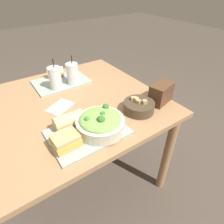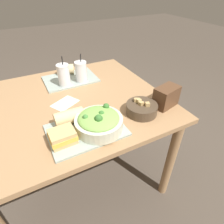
# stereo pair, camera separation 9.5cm
# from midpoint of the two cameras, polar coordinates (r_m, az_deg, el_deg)

# --- Properties ---
(ground_plane) EXTENTS (12.00, 12.00, 0.00)m
(ground_plane) POSITION_cam_midpoint_polar(r_m,az_deg,el_deg) (1.71, -7.39, -17.93)
(ground_plane) COLOR #4C4238
(dining_table) EXTENTS (1.14, 1.01, 0.74)m
(dining_table) POSITION_cam_midpoint_polar(r_m,az_deg,el_deg) (1.25, -9.65, -0.47)
(dining_table) COLOR #A37A51
(dining_table) RESTS_ON ground_plane
(tray_near) EXTENTS (0.38, 0.27, 0.01)m
(tray_near) POSITION_cam_midpoint_polar(r_m,az_deg,el_deg) (0.95, -5.00, -5.66)
(tray_near) COLOR #99A89E
(tray_near) RESTS_ON dining_table
(tray_far) EXTENTS (0.38, 0.27, 0.01)m
(tray_far) POSITION_cam_midpoint_polar(r_m,az_deg,el_deg) (1.44, -10.69, 9.78)
(tray_far) COLOR #99A89E
(tray_far) RESTS_ON dining_table
(salad_bowl) EXTENTS (0.24, 0.24, 0.11)m
(salad_bowl) POSITION_cam_midpoint_polar(r_m,az_deg,el_deg) (0.92, -1.08, -3.03)
(salad_bowl) COLOR beige
(salad_bowl) RESTS_ON tray_near
(soup_bowl) EXTENTS (0.18, 0.18, 0.08)m
(soup_bowl) POSITION_cam_midpoint_polar(r_m,az_deg,el_deg) (1.07, 11.54, 1.05)
(soup_bowl) COLOR #473828
(soup_bowl) RESTS_ON dining_table
(sandwich_near) EXTENTS (0.12, 0.10, 0.06)m
(sandwich_near) POSITION_cam_midpoint_polar(r_m,az_deg,el_deg) (0.88, -11.83, -7.48)
(sandwich_near) COLOR tan
(sandwich_near) RESTS_ON tray_near
(baguette_near) EXTENTS (0.15, 0.08, 0.07)m
(baguette_near) POSITION_cam_midpoint_polar(r_m,az_deg,el_deg) (0.98, -10.07, -1.49)
(baguette_near) COLOR #DBBC84
(baguette_near) RESTS_ON tray_near
(baguette_far) EXTENTS (0.13, 0.11, 0.07)m
(baguette_far) POSITION_cam_midpoint_polar(r_m,az_deg,el_deg) (1.51, -11.95, 12.58)
(baguette_far) COLOR #DBBC84
(baguette_far) RESTS_ON tray_far
(drink_cup_dark) EXTENTS (0.08, 0.08, 0.21)m
(drink_cup_dark) POSITION_cam_midpoint_polar(r_m,az_deg,el_deg) (1.32, -12.46, 10.66)
(drink_cup_dark) COLOR silver
(drink_cup_dark) RESTS_ON tray_far
(drink_cup_red) EXTENTS (0.08, 0.08, 0.20)m
(drink_cup_red) POSITION_cam_midpoint_polar(r_m,az_deg,el_deg) (1.36, -7.34, 11.81)
(drink_cup_red) COLOR silver
(drink_cup_red) RESTS_ON tray_far
(chip_bag) EXTENTS (0.17, 0.12, 0.12)m
(chip_bag) POSITION_cam_midpoint_polar(r_m,az_deg,el_deg) (1.16, 18.51, 4.39)
(chip_bag) COLOR brown
(chip_bag) RESTS_ON dining_table
(napkin_folded) EXTENTS (0.18, 0.17, 0.00)m
(napkin_folded) POSITION_cam_midpoint_polar(r_m,az_deg,el_deg) (1.17, -11.89, 2.51)
(napkin_folded) COLOR silver
(napkin_folded) RESTS_ON dining_table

